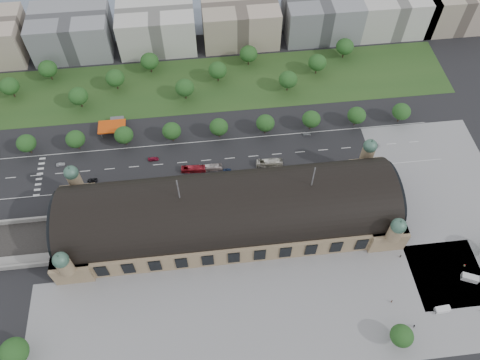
{
  "coord_description": "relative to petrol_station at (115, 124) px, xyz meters",
  "views": [
    {
      "loc": [
        -7.27,
        -107.48,
        185.66
      ],
      "look_at": [
        6.49,
        14.1,
        14.0
      ],
      "focal_mm": 35.0,
      "sensor_mm": 36.0,
      "label": 1
    }
  ],
  "objects": [
    {
      "name": "tree_row_4",
      "position": [
        29.91,
        -12.28,
        4.48
      ],
      "size": [
        9.6,
        9.6,
        11.52
      ],
      "color": "#2D2116",
      "rests_on": "ground"
    },
    {
      "name": "tree_belt_5",
      "position": [
        18.91,
        41.72,
        5.1
      ],
      "size": [
        10.4,
        10.4,
        12.48
      ],
      "color": "#2D2116",
      "rests_on": "ground"
    },
    {
      "name": "tree_row_9",
      "position": [
        149.91,
        -12.28,
        4.48
      ],
      "size": [
        9.6,
        9.6,
        11.52
      ],
      "color": "#2D2116",
      "rests_on": "ground"
    },
    {
      "name": "tree_belt_3",
      "position": [
        -19.09,
        17.72,
        5.1
      ],
      "size": [
        10.4,
        10.4,
        12.48
      ],
      "color": "#2D2116",
      "rests_on": "ground"
    },
    {
      "name": "tree_row_8",
      "position": [
        125.91,
        -12.28,
        4.48
      ],
      "size": [
        9.6,
        9.6,
        11.52
      ],
      "color": "#2D2116",
      "rests_on": "ground"
    },
    {
      "name": "parked_car_4",
      "position": [
        -3.84,
        -44.28,
        -2.13
      ],
      "size": [
        5.22,
        3.82,
        1.64
      ],
      "primitive_type": "imported",
      "rotation": [
        0.0,
        0.0,
        -1.1
      ],
      "color": "silver",
      "rests_on": "ground"
    },
    {
      "name": "parked_car_2",
      "position": [
        13.42,
        -43.5,
        -2.14
      ],
      "size": [
        5.9,
        4.92,
        1.61
      ],
      "primitive_type": "imported",
      "rotation": [
        0.0,
        0.0,
        -1.0
      ],
      "color": "#1C284E",
      "rests_on": "ground"
    },
    {
      "name": "tree_row_2",
      "position": [
        -18.09,
        -12.28,
        4.48
      ],
      "size": [
        9.6,
        9.6,
        11.52
      ],
      "color": "#2D2116",
      "rests_on": "ground"
    },
    {
      "name": "tree_belt_10",
      "position": [
        113.91,
        29.72,
        5.1
      ],
      "size": [
        10.4,
        10.4,
        12.48
      ],
      "color": "#2D2116",
      "rests_on": "ground"
    },
    {
      "name": "grass_belt",
      "position": [
        38.91,
        27.72,
        -2.95
      ],
      "size": [
        300.0,
        45.0,
        0.1
      ],
      "primitive_type": "cube",
      "color": "#25481C",
      "rests_on": "ground"
    },
    {
      "name": "traffic_car_2",
      "position": [
        -9.93,
        -33.8,
        -2.29
      ],
      "size": [
        4.79,
        2.29,
        1.32
      ],
      "primitive_type": "imported",
      "rotation": [
        0.0,
        0.0,
        -1.59
      ],
      "color": "black",
      "rests_on": "ground"
    },
    {
      "name": "bus_mid",
      "position": [
        47.75,
        -33.28,
        -1.34
      ],
      "size": [
        11.62,
        3.08,
        3.21
      ],
      "primitive_type": "imported",
      "rotation": [
        0.0,
        0.0,
        1.54
      ],
      "color": "beige",
      "rests_on": "ground"
    },
    {
      "name": "tree_row_5",
      "position": [
        53.91,
        -12.28,
        4.48
      ],
      "size": [
        9.6,
        9.6,
        11.52
      ],
      "color": "#2D2116",
      "rests_on": "ground"
    },
    {
      "name": "office_3",
      "position": [
        23.91,
        67.72,
        9.05
      ],
      "size": [
        45.0,
        32.0,
        24.0
      ],
      "primitive_type": "cube",
      "color": "silver",
      "rests_on": "ground"
    },
    {
      "name": "station",
      "position": [
        53.91,
        -65.28,
        7.33
      ],
      "size": [
        150.0,
        48.4,
        44.3
      ],
      "color": "#9D8162",
      "rests_on": "ground"
    },
    {
      "name": "parked_car_6",
      "position": [
        10.35,
        -44.28,
        -2.21
      ],
      "size": [
        5.3,
        4.72,
        1.48
      ],
      "primitive_type": "imported",
      "rotation": [
        0.0,
        0.0,
        -0.92
      ],
      "color": "black",
      "rests_on": "ground"
    },
    {
      "name": "plaza_east",
      "position": [
        156.91,
        -65.28,
        -2.95
      ],
      "size": [
        56.0,
        100.0,
        0.12
      ],
      "primitive_type": "cube",
      "color": "gray",
      "rests_on": "ground"
    },
    {
      "name": "parked_car_5",
      "position": [
        32.15,
        -44.28,
        -2.17
      ],
      "size": [
        6.2,
        4.73,
        1.56
      ],
      "primitive_type": "imported",
      "rotation": [
        0.0,
        0.0,
        -1.14
      ],
      "color": "#999CA1",
      "rests_on": "ground"
    },
    {
      "name": "tree_row_1",
      "position": [
        -42.09,
        -12.28,
        4.48
      ],
      "size": [
        9.6,
        9.6,
        11.52
      ],
      "color": "#2D2116",
      "rests_on": "ground"
    },
    {
      "name": "tree_belt_6",
      "position": [
        37.91,
        17.72,
        5.1
      ],
      "size": [
        10.4,
        10.4,
        12.48
      ],
      "color": "#2D2116",
      "rests_on": "ground"
    },
    {
      "name": "office_5",
      "position": [
        123.91,
        67.72,
        9.05
      ],
      "size": [
        45.0,
        32.0,
        24.0
      ],
      "primitive_type": "cube",
      "color": "gray",
      "rests_on": "ground"
    },
    {
      "name": "bus_east",
      "position": [
        77.17,
        -33.71,
        -1.11
      ],
      "size": [
        13.32,
        3.68,
        3.68
      ],
      "primitive_type": "imported",
      "rotation": [
        0.0,
        0.0,
        1.53
      ],
      "color": "silver",
      "rests_on": "ground"
    },
    {
      "name": "tree_belt_7",
      "position": [
        56.91,
        29.72,
        5.1
      ],
      "size": [
        10.4,
        10.4,
        12.48
      ],
      "color": "#2D2116",
      "rests_on": "ground"
    },
    {
      "name": "van_east",
      "position": [
        151.64,
        -103.47,
        -1.54
      ],
      "size": [
        7.31,
        5.23,
        2.94
      ],
      "rotation": [
        0.0,
        0.0,
        -0.42
      ],
      "color": "silver",
      "rests_on": "ground"
    },
    {
      "name": "office_4",
      "position": [
        73.91,
        67.72,
        9.05
      ],
      "size": [
        45.0,
        32.0,
        24.0
      ],
      "primitive_type": "cube",
      "color": "#B5A18E",
      "rests_on": "ground"
    },
    {
      "name": "van_south",
      "position": [
        135.27,
        -115.43,
        -1.71
      ],
      "size": [
        6.1,
        2.7,
        2.59
      ],
      "rotation": [
        0.0,
        0.0,
        0.05
      ],
      "color": "silver",
      "rests_on": "ground"
    },
    {
      "name": "tree_row_3",
      "position": [
        5.91,
        -12.28,
        4.48
      ],
      "size": [
        9.6,
        9.6,
        11.52
      ],
      "color": "#2D2116",
      "rests_on": "ground"
    },
    {
      "name": "pedestrian_4",
      "position": [
        122.04,
        -120.6,
        -2.04
      ],
      "size": [
        1.04,
        1.28,
        1.83
      ],
      "primitive_type": "imported",
      "rotation": [
        0.0,
        0.0,
        4.18
      ],
      "color": "gray",
      "rests_on": "ground"
    },
    {
      "name": "traffic_car_1",
      "position": [
        -26.41,
        -22.2,
        -2.26
      ],
      "size": [
        4.29,
        1.87,
        1.37
      ],
      "primitive_type": "imported",
      "rotation": [
        0.0,
        0.0,
        1.67
      ],
      "color": "#909398",
      "rests_on": "ground"
    },
    {
      "name": "tree_belt_4",
      "position": [
        -0.09,
        29.72,
        5.1
      ],
      "size": [
        10.4,
        10.4,
        12.48
      ],
      "color": "#2D2116",
      "rests_on": "ground"
    },
    {
      "name": "traffic_car_4",
      "position": [
        55.81,
        -34.87,
        -2.3
      ],
      "size": [
        3.96,
        1.96,
        1.3
      ],
      "primitive_type": "imported",
      "rotation": [
        0.0,
        0.0,
        -1.69
      ],
      "color": "#1B294C",
      "rests_on": "ground"
    },
    {
      "name": "tree_belt_2",
      "position": [
        -38.09,
        41.72,
        5.1
      ],
      "size": [
        10.4,
        10.4,
        12.48
      ],
      "color": "#2D2116",
      "rests_on": "ground"
    },
    {
      "name": "bus_west",
      "position": [
        39.34,
        -33.28,
        -1.26
      ],
      "size": [
        12.28,
        3.76,
        3.37
      ],
      "primitive_type": "imported",
      "rotation": [
        0.0,
        0.0,
        1.49
      ],
      "color": "#B31C29",
      "rests_on": "ground"
    },
    {
      "name": "traffic_car_5",
      "position": [
        99.6,
        -16.55,
        -2.31
      ],
      "size": [
        3.88,
        1.35,
        1.28
      ],
      "primitive_type": "imported",
      "rotation": [
        0.0,
        0.0,
        1.57
      ],
      "color": "#54565B",
      "rests_on": "ground"
    },
    {
      "name": "pedestrian_2",
      "position": [
        126.31,
        -90.24,
        -2.0
      ],
      "size": [
        0.83,
        1.06,
        1.91
      ],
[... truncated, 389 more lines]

